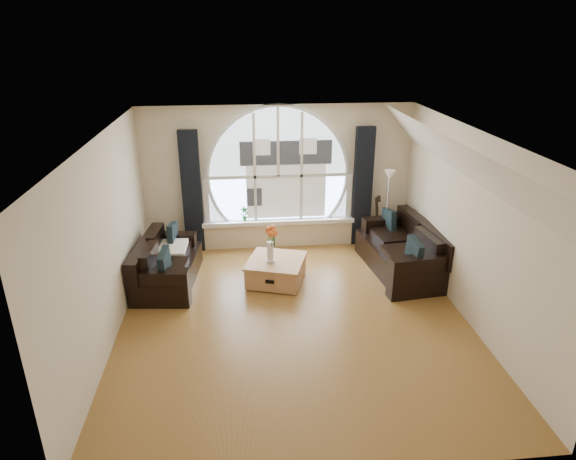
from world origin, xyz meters
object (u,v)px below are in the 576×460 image
(sofa_left, at_px, (167,261))
(guitar, at_px, (376,220))
(sofa_right, at_px, (402,250))
(potted_plant, at_px, (244,214))
(floor_lamp, at_px, (387,212))
(vase_flowers, at_px, (270,240))
(coffee_chest, at_px, (276,270))

(sofa_left, relative_size, guitar, 1.61)
(sofa_right, distance_m, potted_plant, 2.99)
(sofa_left, relative_size, floor_lamp, 1.06)
(vase_flowers, height_order, guitar, vase_flowers)
(floor_lamp, bearing_deg, coffee_chest, -155.61)
(vase_flowers, distance_m, guitar, 2.51)
(vase_flowers, height_order, floor_lamp, floor_lamp)
(potted_plant, bearing_deg, sofa_left, -135.13)
(coffee_chest, height_order, guitar, guitar)
(floor_lamp, bearing_deg, potted_plant, 169.53)
(sofa_left, relative_size, vase_flowers, 2.43)
(coffee_chest, xyz_separation_m, potted_plant, (-0.48, 1.45, 0.47))
(coffee_chest, height_order, floor_lamp, floor_lamp)
(sofa_left, bearing_deg, guitar, 22.65)
(guitar, bearing_deg, floor_lamp, -82.30)
(sofa_right, height_order, guitar, guitar)
(floor_lamp, distance_m, potted_plant, 2.66)
(vase_flowers, bearing_deg, floor_lamp, 24.57)
(vase_flowers, relative_size, potted_plant, 2.49)
(coffee_chest, relative_size, vase_flowers, 1.28)
(vase_flowers, xyz_separation_m, guitar, (2.12, 1.33, -0.26))
(coffee_chest, bearing_deg, sofa_left, -166.84)
(floor_lamp, height_order, guitar, floor_lamp)
(sofa_left, bearing_deg, vase_flowers, -0.50)
(vase_flowers, bearing_deg, sofa_left, 173.42)
(sofa_left, distance_m, floor_lamp, 4.03)
(sofa_right, bearing_deg, potted_plant, 147.69)
(guitar, bearing_deg, potted_plant, 165.20)
(sofa_left, distance_m, vase_flowers, 1.75)
(floor_lamp, bearing_deg, vase_flowers, -155.43)
(coffee_chest, distance_m, floor_lamp, 2.41)
(sofa_left, bearing_deg, sofa_right, 6.44)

